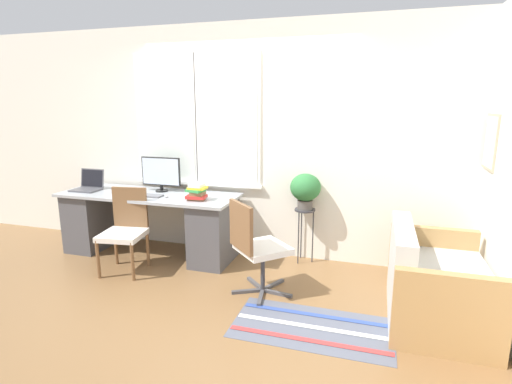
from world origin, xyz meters
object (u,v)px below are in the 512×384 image
Objects in this scene: mouse at (167,196)px; potted_plant at (305,189)px; keyboard at (148,195)px; plant_stand at (305,216)px; monitor at (161,173)px; desk_chair_wooden at (125,228)px; book_stack at (197,192)px; couch_loveseat at (434,286)px; office_chair_swivel at (256,246)px; laptop at (88,186)px.

potted_plant reaches higher than mouse.
plant_stand is at bearing 13.40° from keyboard.
potted_plant is at bearing -135.00° from plant_stand.
desk_chair_wooden is (-0.08, -0.66, -0.50)m from monitor.
couch_loveseat is (2.42, -0.49, -0.55)m from book_stack.
book_stack reaches higher than couch_loveseat.
couch_loveseat is at bearing -35.41° from plant_stand.
office_chair_swivel is at bearing -31.05° from book_stack.
keyboard is at bearing 25.50° from office_chair_swivel.
office_chair_swivel is at bearing -13.22° from desk_chair_wooden.
laptop reaches higher than desk_chair_wooden.
potted_plant is (-1.28, 0.91, 0.58)m from couch_loveseat.
keyboard is at bearing -5.08° from laptop.
couch_loveseat reaches higher than plant_stand.
book_stack reaches higher than mouse.
mouse is at bearing 22.01° from office_chair_swivel.
desk_chair_wooden reaches higher than mouse.
office_chair_swivel reaches higher than mouse.
monitor is 0.56× the size of desk_chair_wooden.
book_stack is at bearing 20.33° from desk_chair_wooden.
plant_stand is (2.65, 0.34, -0.26)m from laptop.
monitor reaches higher than plant_stand.
book_stack reaches higher than office_chair_swivel.
desk_chair_wooden is at bearing -29.27° from laptop.
laptop is 0.94m from monitor.
laptop is 0.90m from keyboard.
potted_plant is at bearing 13.40° from keyboard.
laptop reaches higher than office_chair_swivel.
book_stack is at bearing -159.64° from plant_stand.
book_stack is at bearing -0.37° from keyboard.
office_chair_swivel is (2.35, -0.59, -0.32)m from laptop.
laptop is at bearing 30.70° from office_chair_swivel.
monitor reaches higher than potted_plant.
laptop is 2.68m from plant_stand.
book_stack is at bearing -159.64° from potted_plant.
couch_loveseat is at bearing -10.05° from mouse.
couch_loveseat is at bearing -8.29° from laptop.
potted_plant is (1.14, 0.42, 0.02)m from book_stack.
keyboard is 0.37× the size of office_chair_swivel.
keyboard is at bearing -166.60° from potted_plant.
monitor is at bearing -175.52° from plant_stand.
laptop is 0.65× the size of monitor.
desk_chair_wooden is at bearing -156.35° from potted_plant.
keyboard is 1.81m from potted_plant.
office_chair_swivel is at bearing -22.78° from mouse.
desk_chair_wooden is 0.98× the size of office_chair_swivel.
couch_loveseat is 1.59m from plant_stand.
book_stack is 1.05m from office_chair_swivel.
desk_chair_wooden is at bearing 87.95° from couch_loveseat.
couch_loveseat is at bearing -35.41° from potted_plant.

